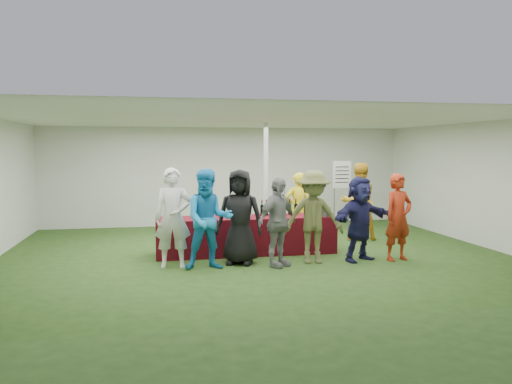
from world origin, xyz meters
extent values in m
plane|color=#284719|center=(0.00, 0.00, 0.00)|extent=(60.00, 60.00, 0.00)
plane|color=white|center=(0.00, 4.00, 1.35)|extent=(10.00, 0.00, 10.00)
plane|color=white|center=(0.00, -4.00, 1.35)|extent=(10.00, 0.00, 10.00)
plane|color=white|center=(5.00, 0.00, 1.35)|extent=(0.00, 8.00, 8.00)
plane|color=white|center=(0.00, 0.00, 2.70)|extent=(10.00, 10.00, 0.00)
cylinder|color=silver|center=(0.50, 1.20, 1.35)|extent=(0.10, 0.10, 2.70)
cube|color=#5E0D12|center=(-0.16, 0.05, 0.38)|extent=(3.60, 0.80, 0.75)
cylinder|color=black|center=(0.19, 0.16, 0.86)|extent=(0.07, 0.07, 0.22)
cylinder|color=black|center=(0.19, 0.16, 1.01)|extent=(0.03, 0.03, 0.08)
cylinder|color=maroon|center=(0.19, 0.16, 1.06)|extent=(0.03, 0.03, 0.02)
cylinder|color=black|center=(0.29, 0.21, 0.86)|extent=(0.07, 0.07, 0.22)
cylinder|color=black|center=(0.29, 0.21, 1.01)|extent=(0.03, 0.03, 0.08)
cylinder|color=maroon|center=(0.29, 0.21, 1.06)|extent=(0.03, 0.03, 0.02)
cylinder|color=black|center=(0.38, 0.16, 0.86)|extent=(0.07, 0.07, 0.22)
cylinder|color=black|center=(0.38, 0.16, 1.01)|extent=(0.03, 0.03, 0.08)
cylinder|color=maroon|center=(0.38, 0.16, 1.06)|extent=(0.03, 0.03, 0.02)
cylinder|color=black|center=(0.55, 0.23, 0.86)|extent=(0.07, 0.07, 0.22)
cylinder|color=black|center=(0.55, 0.23, 1.01)|extent=(0.03, 0.03, 0.08)
cylinder|color=maroon|center=(0.55, 0.23, 1.06)|extent=(0.03, 0.03, 0.02)
cylinder|color=black|center=(0.63, 0.18, 0.86)|extent=(0.07, 0.07, 0.22)
cylinder|color=black|center=(0.63, 0.18, 1.01)|extent=(0.03, 0.03, 0.08)
cylinder|color=maroon|center=(0.63, 0.18, 1.06)|extent=(0.03, 0.03, 0.02)
cylinder|color=black|center=(0.80, 0.24, 0.86)|extent=(0.07, 0.07, 0.22)
cylinder|color=black|center=(0.80, 0.24, 1.01)|extent=(0.03, 0.03, 0.08)
cylinder|color=maroon|center=(0.80, 0.24, 1.06)|extent=(0.03, 0.03, 0.02)
cylinder|color=black|center=(0.93, 0.24, 0.86)|extent=(0.07, 0.07, 0.22)
cylinder|color=black|center=(0.93, 0.24, 1.01)|extent=(0.03, 0.03, 0.08)
cylinder|color=maroon|center=(0.93, 0.24, 1.06)|extent=(0.03, 0.03, 0.02)
cylinder|color=silver|center=(-1.57, -0.23, 0.75)|extent=(0.06, 0.06, 0.00)
cylinder|color=silver|center=(-1.57, -0.23, 0.79)|extent=(0.01, 0.01, 0.07)
cylinder|color=silver|center=(-1.57, -0.23, 0.87)|extent=(0.06, 0.06, 0.08)
cylinder|color=#440714|center=(-1.57, -0.23, 0.84)|extent=(0.05, 0.05, 0.02)
cylinder|color=silver|center=(-1.21, -0.22, 0.75)|extent=(0.06, 0.06, 0.00)
cylinder|color=silver|center=(-1.21, -0.22, 0.79)|extent=(0.01, 0.01, 0.07)
cylinder|color=silver|center=(-1.21, -0.22, 0.87)|extent=(0.06, 0.06, 0.08)
cylinder|color=#440714|center=(-1.21, -0.22, 0.84)|extent=(0.05, 0.05, 0.02)
cylinder|color=silver|center=(-0.91, -0.22, 0.75)|extent=(0.06, 0.06, 0.00)
cylinder|color=silver|center=(-0.91, -0.22, 0.79)|extent=(0.01, 0.01, 0.07)
cylinder|color=silver|center=(-0.91, -0.22, 0.87)|extent=(0.06, 0.06, 0.08)
cylinder|color=silver|center=(-0.51, -0.24, 0.75)|extent=(0.06, 0.06, 0.00)
cylinder|color=silver|center=(-0.51, -0.24, 0.79)|extent=(0.01, 0.01, 0.07)
cylinder|color=silver|center=(-0.51, -0.24, 0.87)|extent=(0.06, 0.06, 0.08)
cylinder|color=#440714|center=(-0.51, -0.24, 0.84)|extent=(0.05, 0.05, 0.02)
cylinder|color=silver|center=(-0.07, 0.13, 0.85)|extent=(0.07, 0.07, 0.20)
cylinder|color=silver|center=(-0.07, 0.13, 0.96)|extent=(0.03, 0.03, 0.03)
cube|color=white|center=(1.37, 0.10, 0.77)|extent=(0.25, 0.18, 0.03)
cylinder|color=slate|center=(1.43, -0.17, 0.84)|extent=(0.25, 0.25, 0.18)
cylinder|color=slate|center=(2.60, 2.48, 0.55)|extent=(0.02, 0.02, 1.10)
cylinder|color=slate|center=(3.00, 2.48, 0.55)|extent=(0.02, 0.02, 1.10)
cube|color=white|center=(2.80, 2.48, 1.45)|extent=(0.50, 0.02, 0.70)
cube|color=black|center=(2.80, 2.46, 1.65)|extent=(0.36, 0.01, 0.02)
cube|color=black|center=(2.80, 2.46, 1.55)|extent=(0.36, 0.01, 0.02)
cube|color=black|center=(2.80, 2.46, 1.45)|extent=(0.36, 0.01, 0.02)
cube|color=black|center=(2.80, 2.46, 1.35)|extent=(0.36, 0.01, 0.02)
cube|color=black|center=(2.80, 2.46, 1.25)|extent=(0.36, 0.01, 0.02)
imported|color=yellow|center=(1.15, 0.85, 0.80)|extent=(0.61, 0.43, 1.60)
imported|color=gold|center=(2.66, 1.03, 0.90)|extent=(0.92, 0.74, 1.79)
imported|color=silver|center=(-1.64, -0.83, 0.89)|extent=(0.69, 0.48, 1.79)
imported|color=#1982C4|center=(-1.03, -1.11, 0.89)|extent=(0.86, 0.67, 1.77)
imported|color=black|center=(-0.43, -0.81, 0.87)|extent=(1.00, 0.82, 1.75)
imported|color=gray|center=(0.20, -1.15, 0.81)|extent=(1.00, 0.86, 1.62)
imported|color=brown|center=(0.92, -1.00, 0.86)|extent=(1.18, 0.76, 1.72)
imported|color=#191942|center=(1.83, -1.00, 0.80)|extent=(1.56, 1.04, 1.61)
imported|color=#9D2610|center=(2.57, -1.11, 0.83)|extent=(0.68, 0.53, 1.65)
camera|label=1|loc=(-1.91, -9.77, 2.13)|focal=35.00mm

